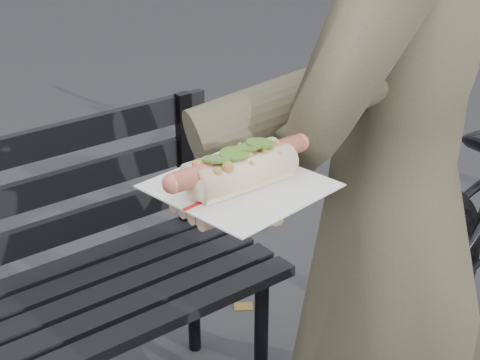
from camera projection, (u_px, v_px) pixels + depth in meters
name	position (u px, v px, depth m)	size (l,w,h in m)	color
person	(390.00, 224.00, 1.34)	(0.66, 0.43, 1.80)	#4A4231
held_hotdog	(322.00, 107.00, 1.07)	(0.64, 0.31, 0.20)	#4A4231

